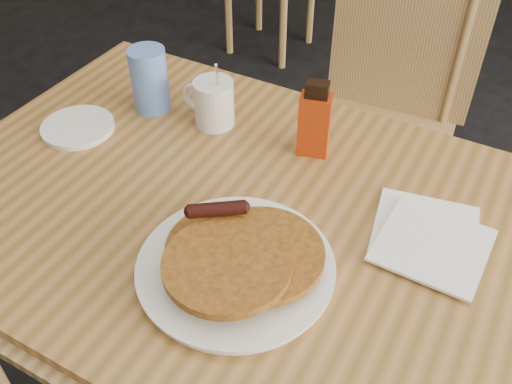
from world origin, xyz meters
TOP-DOWN VIEW (x-y plane):
  - main_table at (-0.04, 0.05)m, footprint 1.27×0.87m
  - chair_main_far at (-0.02, 0.82)m, footprint 0.47×0.48m
  - pancake_plate at (0.03, -0.08)m, footprint 0.32×0.32m
  - coffee_mug at (-0.24, 0.25)m, footprint 0.12×0.09m
  - syrup_bottle at (-0.01, 0.27)m, footprint 0.07×0.05m
  - napkin_stack at (0.28, 0.14)m, footprint 0.21×0.23m
  - blue_tumbler at (-0.39, 0.24)m, footprint 0.09×0.09m
  - side_saucer at (-0.48, 0.09)m, footprint 0.16×0.16m

SIDE VIEW (x-z plane):
  - chair_main_far at x=-0.02m, z-range 0.09..1.04m
  - main_table at x=-0.04m, z-range 0.33..1.08m
  - napkin_stack at x=0.28m, z-range 0.75..0.76m
  - side_saucer at x=-0.48m, z-range 0.75..0.76m
  - pancake_plate at x=0.03m, z-range 0.73..0.82m
  - coffee_mug at x=-0.24m, z-range 0.72..0.88m
  - blue_tumbler at x=-0.39m, z-range 0.75..0.89m
  - syrup_bottle at x=-0.01m, z-range 0.74..0.91m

